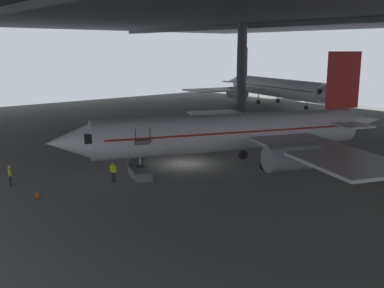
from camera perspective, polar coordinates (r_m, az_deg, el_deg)
The scene contains 9 objects.
ground_plane at distance 42.48m, azimuth -0.90°, elevation -2.54°, with size 110.00×110.00×0.00m, color gray.
hangar_structure at distance 51.11m, azimuth 11.68°, elevation 17.00°, with size 121.00×99.00×15.94m.
airplane_main at distance 41.08m, azimuth 5.66°, elevation 1.56°, with size 31.55×31.69×10.45m.
boarding_stairs at distance 38.37m, azimuth -6.69°, elevation -3.12°, with size 4.23×2.73×4.45m.
crew_worker_near_nose at distance 38.27m, azimuth -22.21°, elevation -3.59°, with size 0.54×0.28×1.70m.
crew_worker_by_stairs at distance 37.06m, azimuth -10.02°, elevation -3.39°, with size 0.45×0.39×1.67m.
airplane_distant at distance 88.53m, azimuth 10.48°, elevation 7.10°, with size 34.28×33.70×10.92m.
traffic_cone_orange at distance 34.68m, azimuth -19.09°, elevation -6.11°, with size 0.36×0.36×0.60m.
baggage_tug at distance 40.95m, azimuth 23.18°, elevation -3.34°, with size 2.14×2.51×0.90m.
Camera 1 is at (32.07, -25.72, 10.71)m, focal length 41.84 mm.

